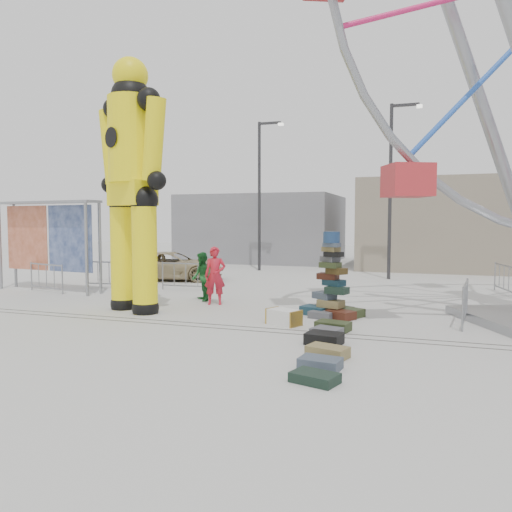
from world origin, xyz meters
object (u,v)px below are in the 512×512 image
(lamp_post_right, at_px, (392,182))
(crash_test_dummy, at_px, (132,175))
(barricade_dummy_c, at_px, (186,276))
(suitcase_tower, at_px, (332,292))
(steamer_trunk, at_px, (284,317))
(barricade_wheel_back, at_px, (504,279))
(barricade_dummy_a, at_px, (46,278))
(pedestrian_green, at_px, (202,277))
(pedestrian_red, at_px, (215,276))
(lamp_post_left, at_px, (261,188))
(barricade_dummy_b, at_px, (109,275))
(parked_suv, at_px, (173,266))
(banner_scaffold, at_px, (48,224))
(pedestrian_black, at_px, (122,272))
(barricade_wheel_front, at_px, (465,303))

(lamp_post_right, bearing_deg, crash_test_dummy, -121.44)
(lamp_post_right, bearing_deg, barricade_dummy_c, -138.16)
(suitcase_tower, relative_size, steamer_trunk, 2.81)
(suitcase_tower, height_order, barricade_wheel_back, suitcase_tower)
(steamer_trunk, xyz_separation_m, barricade_wheel_back, (6.22, 7.97, 0.35))
(barricade_dummy_a, distance_m, pedestrian_green, 6.48)
(pedestrian_red, bearing_deg, lamp_post_left, 81.08)
(pedestrian_red, xyz_separation_m, pedestrian_green, (-0.70, 0.51, -0.11))
(steamer_trunk, relative_size, pedestrian_green, 0.52)
(barricade_dummy_a, bearing_deg, barricade_dummy_b, 62.72)
(suitcase_tower, bearing_deg, barricade_dummy_a, -161.95)
(barricade_dummy_c, height_order, pedestrian_red, pedestrian_red)
(barricade_dummy_b, xyz_separation_m, barricade_wheel_back, (14.75, 3.42, 0.00))
(lamp_post_right, xyz_separation_m, barricade_dummy_a, (-12.07, -8.58, -3.93))
(crash_test_dummy, bearing_deg, barricade_wheel_back, 57.58)
(steamer_trunk, height_order, barricade_wheel_back, barricade_wheel_back)
(lamp_post_right, relative_size, parked_suv, 1.73)
(lamp_post_left, height_order, steamer_trunk, lamp_post_left)
(barricade_dummy_a, relative_size, barricade_wheel_back, 1.00)
(barricade_dummy_b, relative_size, parked_suv, 0.43)
(banner_scaffold, bearing_deg, pedestrian_red, 0.67)
(barricade_wheel_back, bearing_deg, steamer_trunk, -48.59)
(barricade_dummy_b, xyz_separation_m, barricade_dummy_c, (3.22, 0.38, 0.00))
(barricade_dummy_a, xyz_separation_m, barricade_wheel_back, (16.34, 5.11, 0.00))
(barricade_wheel_back, bearing_deg, lamp_post_left, -126.50)
(lamp_post_right, bearing_deg, steamer_trunk, -99.64)
(barricade_dummy_c, relative_size, pedestrian_black, 1.18)
(lamp_post_left, xyz_separation_m, barricade_dummy_a, (-5.07, -10.58, -3.93))
(barricade_dummy_b, height_order, pedestrian_red, pedestrian_red)
(barricade_dummy_c, distance_m, pedestrian_red, 3.54)
(pedestrian_black, relative_size, parked_suv, 0.37)
(suitcase_tower, xyz_separation_m, crash_test_dummy, (-5.72, -1.15, 3.36))
(barricade_dummy_c, relative_size, pedestrian_red, 1.07)
(barricade_wheel_back, bearing_deg, barricade_dummy_b, -87.60)
(suitcase_tower, distance_m, barricade_wheel_back, 8.26)
(barricade_dummy_c, distance_m, pedestrian_green, 2.69)
(barricade_dummy_a, relative_size, barricade_dummy_c, 1.00)
(barricade_dummy_b, relative_size, barricade_dummy_c, 1.00)
(banner_scaffold, bearing_deg, barricade_dummy_b, 47.44)
(lamp_post_right, height_order, barricade_dummy_b, lamp_post_right)
(barricade_dummy_a, bearing_deg, parked_suv, 77.99)
(barricade_wheel_front, xyz_separation_m, parked_suv, (-11.92, 6.29, 0.09))
(barricade_dummy_b, distance_m, pedestrian_green, 5.18)
(parked_suv, bearing_deg, barricade_wheel_front, -132.55)
(lamp_post_right, height_order, suitcase_tower, lamp_post_right)
(pedestrian_black, height_order, parked_suv, pedestrian_black)
(pedestrian_red, bearing_deg, pedestrian_green, 124.34)
(pedestrian_black, bearing_deg, barricade_wheel_front, -171.99)
(steamer_trunk, bearing_deg, lamp_post_right, 104.14)
(lamp_post_left, relative_size, barricade_dummy_c, 4.00)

